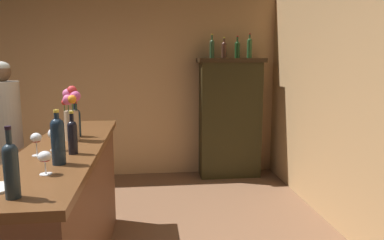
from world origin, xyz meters
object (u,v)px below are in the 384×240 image
at_px(patron_tall, 5,140).
at_px(display_bottle_left, 212,48).
at_px(flower_arrangement, 71,112).
at_px(wine_bottle_merlot, 58,139).
at_px(wine_bottle_rose, 76,121).
at_px(display_bottle_center, 237,49).
at_px(wine_glass_front, 54,134).
at_px(display_bottle_midleft, 224,49).
at_px(bar_counter, 68,217).
at_px(wine_glass_rear, 36,139).
at_px(wine_glass_mid, 45,158).
at_px(display_bottle_midright, 249,47).
at_px(display_cabinet, 230,116).
at_px(wine_bottle_chardonnay, 72,135).
at_px(wine_bottle_riesling, 11,167).

bearing_deg(patron_tall, display_bottle_left, 88.34).
bearing_deg(flower_arrangement, wine_bottle_merlot, -85.11).
relative_size(wine_bottle_rose, display_bottle_center, 0.93).
bearing_deg(wine_bottle_merlot, wine_glass_front, 107.87).
relative_size(wine_glass_front, display_bottle_midleft, 0.54).
height_order(bar_counter, wine_glass_rear, wine_glass_rear).
relative_size(wine_glass_mid, display_bottle_midright, 0.38).
distance_m(display_bottle_left, patron_tall, 2.85).
xyz_separation_m(display_cabinet, wine_bottle_chardonnay, (-1.64, -2.64, 0.30)).
bearing_deg(display_cabinet, display_bottle_center, 0.00).
bearing_deg(display_bottle_midleft, wine_bottle_riesling, -115.70).
distance_m(wine_glass_rear, patron_tall, 1.31).
relative_size(wine_bottle_chardonnay, display_bottle_center, 0.93).
distance_m(display_bottle_center, patron_tall, 3.13).
bearing_deg(wine_glass_front, display_cabinet, 54.81).
height_order(wine_bottle_riesling, wine_glass_rear, wine_bottle_riesling).
relative_size(display_cabinet, flower_arrangement, 4.05).
relative_size(wine_bottle_chardonnay, wine_bottle_riesling, 0.87).
height_order(wine_bottle_chardonnay, wine_glass_rear, wine_bottle_chardonnay).
relative_size(wine_bottle_rose, wine_glass_rear, 1.89).
bearing_deg(patron_tall, wine_bottle_chardonnay, 1.08).
bearing_deg(patron_tall, wine_glass_mid, -9.29).
bearing_deg(wine_glass_front, bar_counter, 67.17).
relative_size(wine_glass_front, flower_arrangement, 0.37).
xyz_separation_m(wine_bottle_rose, wine_glass_front, (-0.06, -0.46, -0.01)).
relative_size(wine_bottle_merlot, patron_tall, 0.20).
bearing_deg(flower_arrangement, bar_counter, -94.49).
xyz_separation_m(display_cabinet, display_bottle_center, (0.09, 0.00, 0.94)).
distance_m(wine_bottle_chardonnay, display_bottle_center, 3.22).
bearing_deg(display_cabinet, display_bottle_midleft, 180.00).
height_order(display_cabinet, display_bottle_center, display_bottle_center).
bearing_deg(display_bottle_center, patron_tall, -149.08).
distance_m(flower_arrangement, display_bottle_midright, 3.03).
bearing_deg(wine_bottle_riesling, wine_bottle_chardonnay, 82.16).
bearing_deg(wine_bottle_rose, wine_glass_front, -97.06).
relative_size(wine_bottle_merlot, wine_glass_mid, 2.51).
bearing_deg(display_bottle_left, wine_glass_mid, -114.85).
distance_m(wine_bottle_chardonnay, flower_arrangement, 0.45).
height_order(bar_counter, wine_bottle_merlot, wine_bottle_merlot).
xyz_separation_m(wine_bottle_rose, flower_arrangement, (-0.00, -0.15, 0.09)).
bearing_deg(display_cabinet, flower_arrangement, -127.99).
relative_size(wine_bottle_merlot, display_bottle_left, 0.99).
relative_size(display_bottle_midleft, display_bottle_center, 0.93).
distance_m(wine_glass_mid, display_bottle_midleft, 3.53).
relative_size(display_bottle_left, display_bottle_midright, 0.97).
bearing_deg(display_bottle_center, wine_bottle_riesling, -118.19).
xyz_separation_m(bar_counter, wine_bottle_merlot, (0.08, -0.44, 0.68)).
bearing_deg(wine_bottle_merlot, patron_tall, 121.24).
xyz_separation_m(bar_counter, wine_glass_mid, (0.05, -0.64, 0.62)).
bearing_deg(display_bottle_left, wine_bottle_rose, -125.20).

